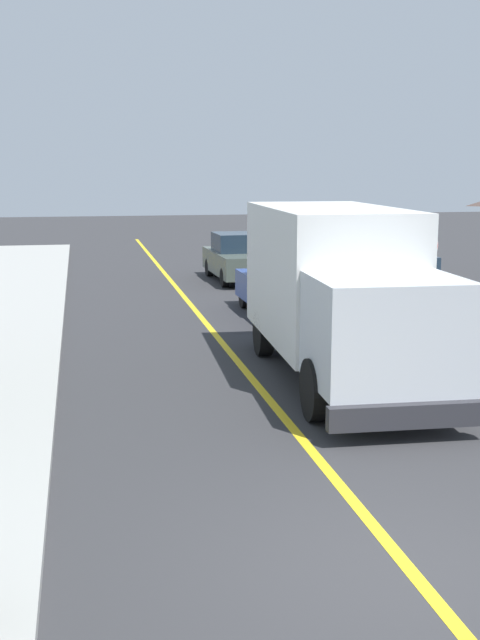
# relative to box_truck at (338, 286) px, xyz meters

# --- Properties ---
(ground_plane) EXTENTS (120.00, 120.00, 0.00)m
(ground_plane) POSITION_rel_box_truck_xyz_m (-1.62, -7.37, -1.77)
(ground_plane) COLOR #303033
(centre_line_yellow) EXTENTS (0.16, 56.00, 0.01)m
(centre_line_yellow) POSITION_rel_box_truck_xyz_m (-1.62, 2.63, -1.76)
(centre_line_yellow) COLOR gold
(centre_line_yellow) RESTS_ON ground
(box_truck) EXTENTS (2.71, 7.28, 3.20)m
(box_truck) POSITION_rel_box_truck_xyz_m (0.00, 0.00, 0.00)
(box_truck) COLOR silver
(box_truck) RESTS_ON ground
(parked_car_near) EXTENTS (1.85, 4.42, 1.67)m
(parked_car_near) POSITION_rel_box_truck_xyz_m (0.63, 6.49, -0.97)
(parked_car_near) COLOR #2D4793
(parked_car_near) RESTS_ON ground
(parked_car_mid) EXTENTS (1.90, 4.44, 1.67)m
(parked_car_mid) POSITION_rel_box_truck_xyz_m (0.74, 13.37, -0.97)
(parked_car_mid) COLOR #4C564C
(parked_car_mid) RESTS_ON ground
(parked_van_across) EXTENTS (1.87, 4.43, 1.67)m
(parked_van_across) POSITION_rel_box_truck_xyz_m (3.58, 5.84, -0.97)
(parked_van_across) COLOR #B7B7BC
(parked_van_across) RESTS_ON ground
(stop_sign) EXTENTS (0.80, 0.10, 2.65)m
(stop_sign) POSITION_rel_box_truck_xyz_m (2.68, 2.31, 0.09)
(stop_sign) COLOR gray
(stop_sign) RESTS_ON ground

